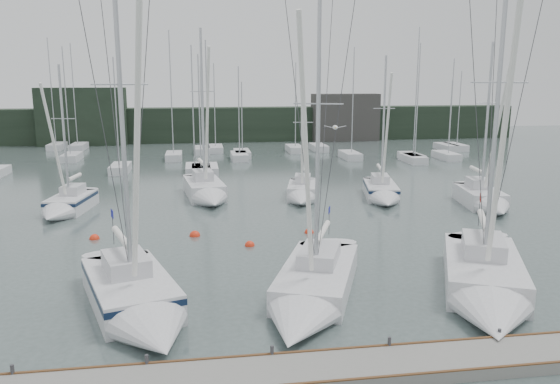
{
  "coord_description": "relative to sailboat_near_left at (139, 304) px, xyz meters",
  "views": [
    {
      "loc": [
        -4.22,
        -20.27,
        9.24
      ],
      "look_at": [
        -0.35,
        5.0,
        3.91
      ],
      "focal_mm": 35.0,
      "sensor_mm": 36.0,
      "label": 1
    }
  ],
  "objects": [
    {
      "name": "mast_forest",
      "position": [
        7.06,
        42.79,
        -0.15
      ],
      "size": [
        58.94,
        27.01,
        14.82
      ],
      "color": "silver",
      "rests_on": "ground"
    },
    {
      "name": "sailboat_near_left",
      "position": [
        0.0,
        0.0,
        0.0
      ],
      "size": [
        5.63,
        9.45,
        15.24
      ],
      "rotation": [
        0.0,
        0.0,
        0.31
      ],
      "color": "silver",
      "rests_on": "ground"
    },
    {
      "name": "sailboat_near_center",
      "position": [
        6.77,
        0.04,
        -0.12
      ],
      "size": [
        6.36,
        10.31,
        14.03
      ],
      "rotation": [
        0.0,
        0.0,
        -0.37
      ],
      "color": "silver",
      "rests_on": "ground"
    },
    {
      "name": "sailboat_mid_b",
      "position": [
        3.08,
        21.03,
        -0.01
      ],
      "size": [
        3.68,
        8.51,
        13.79
      ],
      "rotation": [
        0.0,
        0.0,
        0.13
      ],
      "color": "silver",
      "rests_on": "ground"
    },
    {
      "name": "buoy_c",
      "position": [
        -3.71,
        11.63,
        -0.63
      ],
      "size": [
        0.58,
        0.58,
        0.58
      ],
      "primitive_type": "sphere",
      "color": "red",
      "rests_on": "ground"
    },
    {
      "name": "far_building_right",
      "position": [
        24.64,
        59.82,
        2.87
      ],
      "size": [
        10.0,
        3.0,
        7.0
      ],
      "primitive_type": "cube",
      "color": "#3A3835",
      "rests_on": "ground"
    },
    {
      "name": "sailboat_mid_d",
      "position": [
        16.47,
        19.03,
        -0.08
      ],
      "size": [
        3.86,
        7.7,
        11.7
      ],
      "rotation": [
        0.0,
        0.0,
        -0.21
      ],
      "color": "silver",
      "rests_on": "ground"
    },
    {
      "name": "sailboat_mid_c",
      "position": [
        10.32,
        19.92,
        -0.1
      ],
      "size": [
        3.54,
        6.68,
        9.87
      ],
      "rotation": [
        0.0,
        0.0,
        -0.22
      ],
      "color": "silver",
      "rests_on": "ground"
    },
    {
      "name": "buoy_b",
      "position": [
        9.04,
        11.0,
        -0.63
      ],
      "size": [
        0.56,
        0.56,
        0.56
      ],
      "primitive_type": "sphere",
      "color": "red",
      "rests_on": "ground"
    },
    {
      "name": "far_treeline",
      "position": [
        6.64,
        61.82,
        1.87
      ],
      "size": [
        90.0,
        4.0,
        5.0
      ],
      "primitive_type": "cube",
      "color": "black",
      "rests_on": "ground"
    },
    {
      "name": "buoy_a",
      "position": [
        5.19,
        8.93,
        -0.63
      ],
      "size": [
        0.56,
        0.56,
        0.56
      ],
      "primitive_type": "sphere",
      "color": "red",
      "rests_on": "ground"
    },
    {
      "name": "ground",
      "position": [
        6.64,
        -0.18,
        -0.63
      ],
      "size": [
        160.0,
        160.0,
        0.0
      ],
      "primitive_type": "plane",
      "color": "#455452",
      "rests_on": "ground"
    },
    {
      "name": "sailboat_mid_e",
      "position": [
        22.89,
        15.16,
        -0.04
      ],
      "size": [
        3.68,
        7.55,
        12.56
      ],
      "rotation": [
        0.0,
        0.0,
        -0.16
      ],
      "color": "silver",
      "rests_on": "ground"
    },
    {
      "name": "dock",
      "position": [
        6.64,
        -5.18,
        -0.43
      ],
      "size": [
        24.0,
        2.0,
        0.4
      ],
      "primitive_type": "cube",
      "color": "slate",
      "rests_on": "ground"
    },
    {
      "name": "sailboat_near_right",
      "position": [
        14.24,
        -0.51,
        -0.02
      ],
      "size": [
        7.23,
        10.81,
        15.4
      ],
      "rotation": [
        0.0,
        0.0,
        -0.42
      ],
      "color": "silver",
      "rests_on": "ground"
    },
    {
      "name": "seagull",
      "position": [
        8.0,
        1.17,
        6.67
      ],
      "size": [
        0.9,
        0.42,
        0.18
      ],
      "rotation": [
        0.0,
        0.0,
        -0.19
      ],
      "color": "white",
      "rests_on": "ground"
    },
    {
      "name": "far_building_left",
      "position": [
        -13.36,
        59.82,
        3.37
      ],
      "size": [
        12.0,
        3.0,
        8.0
      ],
      "primitive_type": "cube",
      "color": "black",
      "rests_on": "ground"
    },
    {
      "name": "buoy_d",
      "position": [
        2.13,
        11.37,
        -0.63
      ],
      "size": [
        0.64,
        0.64,
        0.64
      ],
      "primitive_type": "sphere",
      "color": "red",
      "rests_on": "ground"
    },
    {
      "name": "sailboat_mid_a",
      "position": [
        -6.73,
        18.1,
        -0.07
      ],
      "size": [
        3.33,
        6.81,
        10.91
      ],
      "rotation": [
        0.0,
        0.0,
        -0.16
      ],
      "color": "silver",
      "rests_on": "ground"
    }
  ]
}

